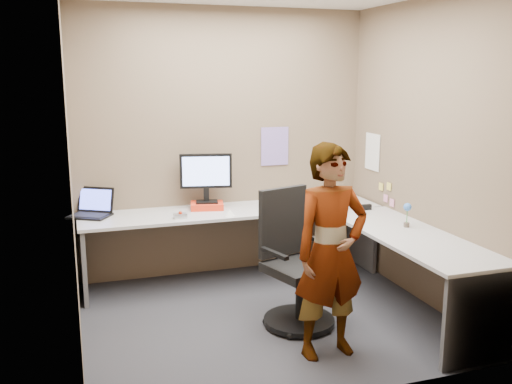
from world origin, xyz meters
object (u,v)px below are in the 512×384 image
object	(u,v)px
desk	(296,235)
person	(331,252)
office_chair	(295,271)
monitor	(206,174)

from	to	relation	value
desk	person	bearing A→B (deg)	-99.44
office_chair	person	size ratio (longest dim) A/B	0.70
desk	office_chair	size ratio (longest dim) A/B	2.69
office_chair	person	distance (m)	0.66
desk	person	world-z (taller)	person
monitor	person	xyz separation A→B (m)	(0.49, -1.83, -0.29)
monitor	office_chair	bearing A→B (deg)	-59.12
desk	person	size ratio (longest dim) A/B	1.89
monitor	office_chair	xyz separation A→B (m)	(0.44, -1.26, -0.63)
person	desk	bearing A→B (deg)	75.63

